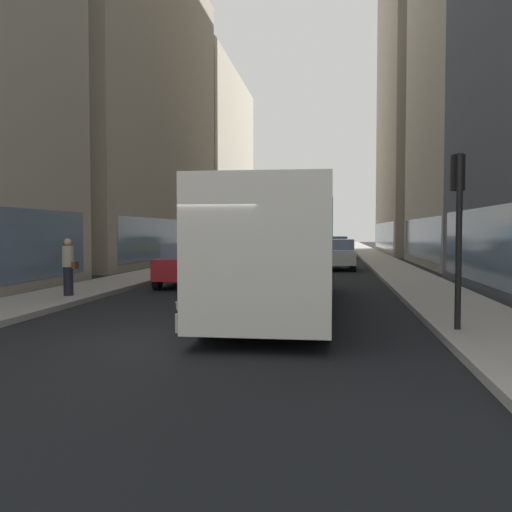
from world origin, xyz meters
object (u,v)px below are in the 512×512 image
(dalmatian_dog, at_px, (183,306))
(car_white_van, at_px, (338,254))
(car_blue_hatchback, at_px, (336,246))
(transit_bus, at_px, (284,242))
(car_grey_wagon, at_px, (319,244))
(car_red_coupe, at_px, (191,264))
(car_yellow_taxi, at_px, (267,246))
(car_silver_sedan, at_px, (227,255))
(traffic_light_near, at_px, (458,212))
(pedestrian_with_handbag, at_px, (68,266))

(dalmatian_dog, bearing_deg, car_white_van, 79.94)
(car_blue_hatchback, bearing_deg, transit_bus, -92.99)
(car_grey_wagon, bearing_deg, dalmatian_dog, -92.42)
(car_red_coupe, xyz_separation_m, dalmatian_dog, (2.24, -9.29, -0.31))
(car_blue_hatchback, bearing_deg, dalmatian_dog, -95.61)
(car_yellow_taxi, relative_size, dalmatian_dog, 4.14)
(car_silver_sedan, relative_size, car_yellow_taxi, 1.19)
(car_silver_sedan, bearing_deg, car_grey_wagon, 80.99)
(car_blue_hatchback, height_order, dalmatian_dog, car_blue_hatchback)
(transit_bus, bearing_deg, traffic_light_near, -42.85)
(car_blue_hatchback, distance_m, car_white_van, 15.30)
(transit_bus, xyz_separation_m, dalmatian_dog, (-1.76, -3.58, -1.26))
(transit_bus, bearing_deg, car_silver_sedan, 107.17)
(car_grey_wagon, bearing_deg, pedestrian_with_handbag, -99.82)
(transit_bus, distance_m, dalmatian_dog, 4.19)
(car_white_van, bearing_deg, car_blue_hatchback, 90.00)
(car_silver_sedan, relative_size, car_red_coupe, 1.14)
(car_red_coupe, bearing_deg, pedestrian_with_handbag, -116.86)
(car_silver_sedan, height_order, car_red_coupe, same)
(transit_bus, distance_m, car_blue_hatchback, 30.74)
(car_blue_hatchback, relative_size, traffic_light_near, 1.17)
(car_blue_hatchback, height_order, traffic_light_near, traffic_light_near)
(transit_bus, bearing_deg, car_white_van, 84.06)
(car_blue_hatchback, bearing_deg, car_white_van, -90.00)
(car_blue_hatchback, bearing_deg, car_yellow_taxi, -179.03)
(car_blue_hatchback, distance_m, car_yellow_taxi, 5.60)
(traffic_light_near, bearing_deg, car_yellow_taxi, 102.75)
(car_grey_wagon, distance_m, pedestrian_with_handbag, 37.87)
(car_white_van, height_order, car_red_coupe, same)
(car_silver_sedan, bearing_deg, car_yellow_taxi, 90.00)
(car_blue_hatchback, relative_size, car_grey_wagon, 0.85)
(car_blue_hatchback, xyz_separation_m, pedestrian_with_handbag, (-8.06, -29.82, 0.19))
(traffic_light_near, bearing_deg, car_grey_wagon, 95.08)
(car_red_coupe, bearing_deg, car_grey_wagon, 82.98)
(transit_bus, bearing_deg, car_yellow_taxi, 97.45)
(car_red_coupe, height_order, dalmatian_dog, car_red_coupe)
(car_blue_hatchback, relative_size, dalmatian_dog, 4.12)
(transit_bus, height_order, car_red_coupe, transit_bus)
(dalmatian_dog, distance_m, traffic_light_near, 5.80)
(car_blue_hatchback, bearing_deg, car_grey_wagon, 102.05)
(car_red_coupe, relative_size, pedestrian_with_handbag, 2.45)
(transit_bus, distance_m, car_white_van, 15.50)
(car_yellow_taxi, distance_m, dalmatian_dog, 34.24)
(car_yellow_taxi, bearing_deg, traffic_light_near, -77.25)
(car_blue_hatchback, relative_size, car_yellow_taxi, 1.00)
(car_silver_sedan, height_order, dalmatian_dog, car_silver_sedan)
(pedestrian_with_handbag, bearing_deg, dalmatian_dog, -43.39)
(car_blue_hatchback, height_order, car_silver_sedan, same)
(car_white_van, height_order, dalmatian_dog, car_white_van)
(car_grey_wagon, xyz_separation_m, car_red_coupe, (-4.00, -32.46, -0.00))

